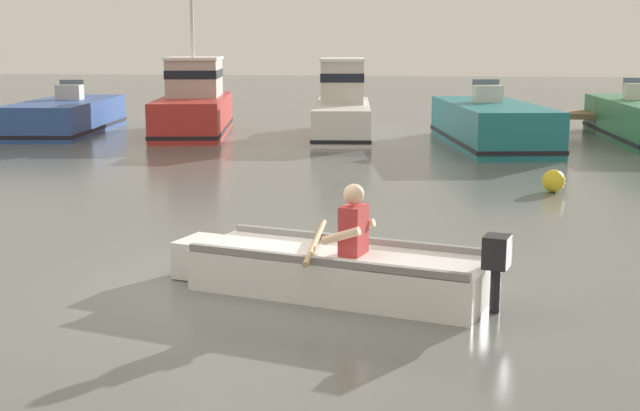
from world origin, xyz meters
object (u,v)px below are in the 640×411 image
Objects in this scene: moored_boat_teal at (491,125)px; moored_boat_green at (638,121)px; rowboat_with_person at (334,269)px; moored_boat_blue at (66,117)px; moored_boat_white at (342,108)px; mooring_buoy at (553,181)px; moored_boat_red at (194,105)px.

moored_boat_green is at bearing 22.75° from moored_boat_teal.
rowboat_with_person is 17.91m from moored_boat_blue.
moored_boat_white is 0.93× the size of moored_boat_green.
mooring_buoy is at bearing 64.49° from rowboat_with_person.
moored_boat_teal is (8.43, -1.74, -0.31)m from moored_boat_red.
moored_boat_blue is 12.39m from moored_boat_teal.
moored_boat_blue reaches higher than mooring_buoy.
moored_boat_green is (16.33, 0.18, 0.07)m from moored_boat_blue.
mooring_buoy is at bearing -111.29° from moored_boat_green.
rowboat_with_person is at bearing -100.28° from moored_boat_teal.
mooring_buoy is at bearing -43.32° from moored_boat_red.
moored_boat_white is 8.11m from moored_boat_green.
mooring_buoy is (12.99, -8.38, -0.25)m from moored_boat_blue.
moored_boat_green is at bearing -0.41° from moored_boat_white.
moored_boat_green is (6.48, 15.14, 0.27)m from rowboat_with_person.
moored_boat_green reaches higher than moored_boat_blue.
moored_boat_red is (3.86, 0.23, 0.38)m from moored_boat_blue.
moored_boat_teal is (4.07, -1.75, -0.28)m from moored_boat_white.
moored_boat_white reaches higher than moored_boat_teal.
rowboat_with_person is 0.63× the size of moored_boat_white.
moored_boat_red is 8.61m from moored_boat_teal.
rowboat_with_person is 0.58× the size of moored_boat_green.
rowboat_with_person is 16.34m from moored_boat_red.
moored_boat_red is at bearing -179.86° from moored_boat_white.
mooring_buoy is at bearing -84.18° from moored_boat_teal.
moored_boat_red is 4.36m from moored_boat_white.
rowboat_with_person is 0.61× the size of moored_boat_blue.
moored_boat_white is (8.23, 0.24, 0.35)m from moored_boat_blue.
mooring_buoy is (3.14, 6.58, -0.05)m from rowboat_with_person.
moored_boat_teal is at bearing -7.00° from moored_boat_blue.
moored_boat_blue is 8.24m from moored_boat_white.
mooring_buoy is at bearing -61.06° from moored_boat_white.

